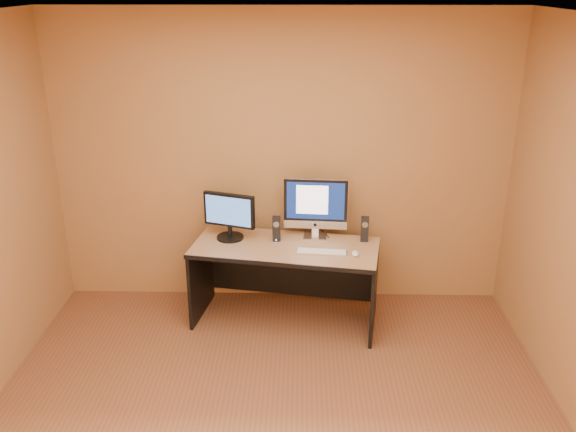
{
  "coord_description": "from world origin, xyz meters",
  "views": [
    {
      "loc": [
        0.17,
        -3.13,
        2.8
      ],
      "look_at": [
        0.07,
        1.41,
        1.02
      ],
      "focal_mm": 38.0,
      "sensor_mm": 36.0,
      "label": 1
    }
  ],
  "objects": [
    {
      "name": "imac",
      "position": [
        0.3,
        1.71,
        0.98
      ],
      "size": [
        0.56,
        0.24,
        0.53
      ],
      "primitive_type": null,
      "rotation": [
        0.0,
        0.0,
        -0.07
      ],
      "color": "#B4B3B8",
      "rests_on": "desk"
    },
    {
      "name": "mouse",
      "position": [
        0.61,
        1.34,
        0.73
      ],
      "size": [
        0.06,
        0.1,
        0.03
      ],
      "primitive_type": "ellipsoid",
      "rotation": [
        0.0,
        0.0,
        -0.02
      ],
      "color": "white",
      "rests_on": "desk"
    },
    {
      "name": "cable_b",
      "position": [
        0.29,
        1.81,
        0.72
      ],
      "size": [
        0.09,
        0.16,
        0.01
      ],
      "primitive_type": "cylinder",
      "rotation": [
        1.57,
        0.0,
        -0.5
      ],
      "color": "black",
      "rests_on": "desk"
    },
    {
      "name": "cable_a",
      "position": [
        0.38,
        1.79,
        0.72
      ],
      "size": [
        0.08,
        0.2,
        0.01
      ],
      "primitive_type": "cylinder",
      "rotation": [
        1.57,
        0.0,
        0.33
      ],
      "color": "black",
      "rests_on": "desk"
    },
    {
      "name": "desk",
      "position": [
        0.04,
        1.51,
        0.36
      ],
      "size": [
        1.63,
        0.92,
        0.71
      ],
      "primitive_type": null,
      "rotation": [
        0.0,
        0.0,
        -0.16
      ],
      "color": "tan",
      "rests_on": "ground"
    },
    {
      "name": "speaker_right",
      "position": [
        0.71,
        1.64,
        0.82
      ],
      "size": [
        0.07,
        0.07,
        0.21
      ],
      "primitive_type": null,
      "rotation": [
        0.0,
        0.0,
        -0.07
      ],
      "color": "black",
      "rests_on": "desk"
    },
    {
      "name": "keyboard",
      "position": [
        0.34,
        1.38,
        0.72
      ],
      "size": [
        0.42,
        0.15,
        0.02
      ],
      "primitive_type": "cube",
      "rotation": [
        0.0,
        0.0,
        -0.1
      ],
      "color": "silver",
      "rests_on": "desk"
    },
    {
      "name": "speaker_left",
      "position": [
        -0.03,
        1.63,
        0.82
      ],
      "size": [
        0.07,
        0.07,
        0.21
      ],
      "primitive_type": null,
      "rotation": [
        0.0,
        0.0,
        -0.01
      ],
      "color": "black",
      "rests_on": "desk"
    },
    {
      "name": "walls",
      "position": [
        0.0,
        0.0,
        1.3
      ],
      "size": [
        4.0,
        4.0,
        2.6
      ],
      "primitive_type": null,
      "color": "#95643C",
      "rests_on": "ground"
    },
    {
      "name": "ceiling",
      "position": [
        0.0,
        0.0,
        2.6
      ],
      "size": [
        4.0,
        4.0,
        0.0
      ],
      "primitive_type": "plane",
      "color": "white",
      "rests_on": "walls"
    },
    {
      "name": "second_monitor",
      "position": [
        -0.43,
        1.66,
        0.92
      ],
      "size": [
        0.51,
        0.37,
        0.4
      ],
      "primitive_type": null,
      "rotation": [
        0.0,
        0.0,
        -0.32
      ],
      "color": "black",
      "rests_on": "desk"
    }
  ]
}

